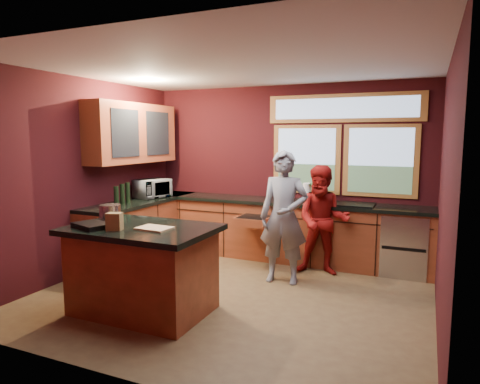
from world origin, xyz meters
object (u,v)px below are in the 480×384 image
Objects in this scene: person_grey at (284,217)px; person_red at (323,220)px; island at (143,269)px; cutting_board at (154,228)px; stock_pot at (110,212)px.

person_grey reaches higher than person_red.
cutting_board is (0.20, -0.05, 0.48)m from island.
person_grey is at bearing 39.89° from stock_pot.
island is at bearing -130.54° from person_grey.
island is 2.56m from person_red.
person_red is (0.39, 0.53, -0.11)m from person_grey.
stock_pot is (-0.75, 0.20, 0.08)m from cutting_board.
person_red is 2.48m from cutting_board.
stock_pot is (-0.55, 0.15, 0.56)m from island.
stock_pot is (-2.04, -1.91, 0.28)m from person_red.
person_red reaches higher than stock_pot.
person_grey is 1.14× the size of person_red.
cutting_board is 0.78m from stock_pot.
person_red reaches higher than island.
person_grey is 1.82m from cutting_board.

